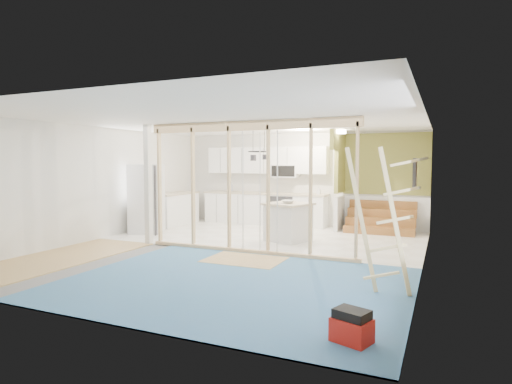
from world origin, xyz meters
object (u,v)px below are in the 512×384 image
at_px(island, 288,222).
at_px(toolbox, 352,327).
at_px(fridge, 147,199).
at_px(ladder, 382,221).

bearing_deg(island, toolbox, -44.78).
distance_m(fridge, island, 3.69).
height_order(fridge, island, fridge).
bearing_deg(ladder, island, 110.70).
relative_size(fridge, toolbox, 4.00).
xyz_separation_m(fridge, island, (3.65, 0.35, -0.43)).
height_order(island, ladder, ladder).
bearing_deg(ladder, fridge, 138.16).
distance_m(fridge, toolbox, 7.60).
height_order(fridge, toolbox, fridge).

